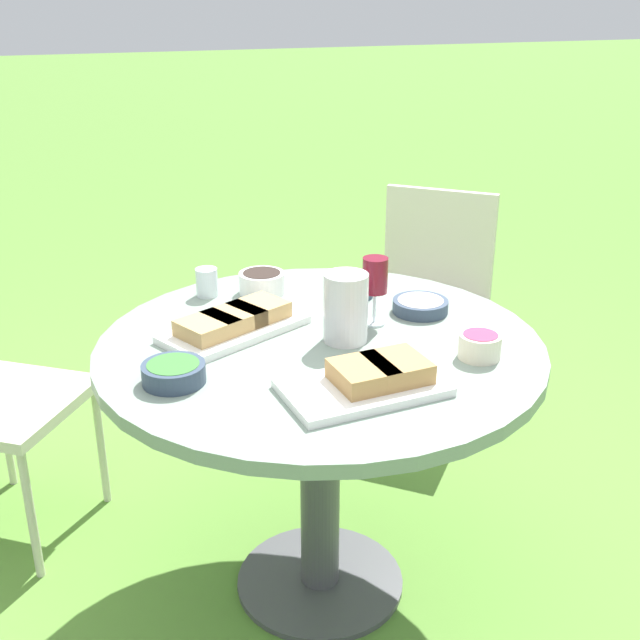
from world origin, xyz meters
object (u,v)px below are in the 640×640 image
object	(u,v)px
water_pitcher	(346,308)
wine_glass	(375,278)
handbag	(228,375)
dining_table	(320,386)
chair_near_left	(430,287)

from	to	relation	value
water_pitcher	wine_glass	size ratio (longest dim) A/B	0.97
wine_glass	handbag	xyz separation A→B (m)	(1.10, 0.17, -0.78)
dining_table	water_pitcher	bearing A→B (deg)	-102.18
chair_near_left	handbag	distance (m)	0.90
chair_near_left	handbag	world-z (taller)	chair_near_left
water_pitcher	wine_glass	xyz separation A→B (m)	(0.07, -0.11, 0.04)
chair_near_left	wine_glass	xyz separation A→B (m)	(-0.81, 0.59, 0.39)
dining_table	water_pitcher	world-z (taller)	water_pitcher
water_pitcher	dining_table	bearing A→B (deg)	77.82
dining_table	wine_glass	world-z (taller)	wine_glass
wine_glass	handbag	distance (m)	1.36
chair_near_left	wine_glass	size ratio (longest dim) A/B	4.76
wine_glass	chair_near_left	bearing A→B (deg)	-35.99
chair_near_left	wine_glass	bearing A→B (deg)	144.01
dining_table	water_pitcher	distance (m)	0.23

